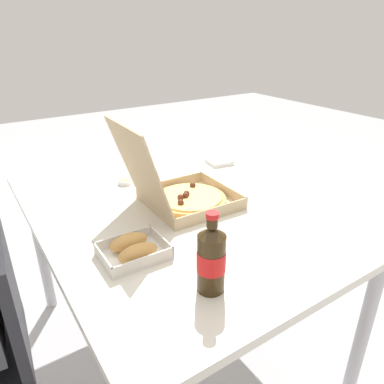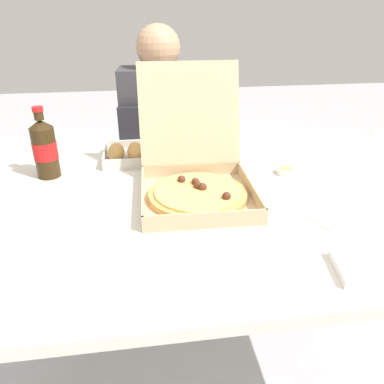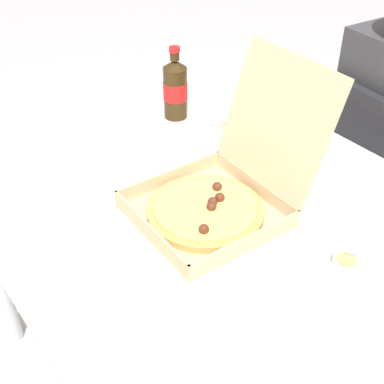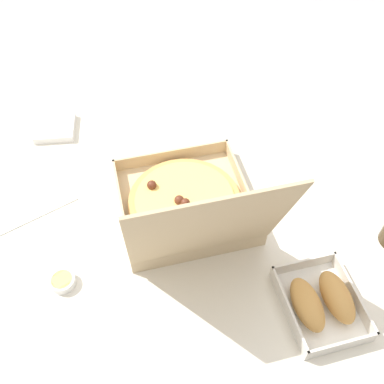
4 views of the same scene
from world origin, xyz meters
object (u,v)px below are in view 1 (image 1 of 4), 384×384
(pizza_box_open, at_px, (182,194))
(paper_menu, at_px, (170,167))
(bread_side_box, at_px, (133,249))
(dipping_sauce_cup, at_px, (125,182))
(cola_bottle, at_px, (211,258))
(napkin_pile, at_px, (219,161))

(pizza_box_open, distance_m, paper_menu, 0.41)
(bread_side_box, xyz_separation_m, dipping_sauce_cup, (0.51, -0.20, -0.01))
(cola_bottle, bearing_deg, bread_side_box, 23.32)
(pizza_box_open, height_order, cola_bottle, pizza_box_open)
(bread_side_box, relative_size, cola_bottle, 0.86)
(napkin_pile, height_order, dipping_sauce_cup, same)
(cola_bottle, bearing_deg, pizza_box_open, -23.18)
(pizza_box_open, xyz_separation_m, cola_bottle, (-0.45, 0.19, 0.05))
(pizza_box_open, bearing_deg, dipping_sauce_cup, 17.86)
(pizza_box_open, bearing_deg, napkin_pile, -54.19)
(bread_side_box, bearing_deg, dipping_sauce_cup, -20.98)
(paper_menu, bearing_deg, napkin_pile, -129.07)
(bread_side_box, xyz_separation_m, napkin_pile, (0.49, -0.70, -0.02))
(paper_menu, bearing_deg, dipping_sauce_cup, 86.29)
(bread_side_box, distance_m, cola_bottle, 0.27)
(bread_side_box, bearing_deg, napkin_pile, -54.66)
(cola_bottle, bearing_deg, paper_menu, -23.41)
(dipping_sauce_cup, bearing_deg, pizza_box_open, -162.14)
(bread_side_box, xyz_separation_m, cola_bottle, (-0.24, -0.10, 0.07))
(paper_menu, bearing_deg, cola_bottle, 138.28)
(napkin_pile, distance_m, dipping_sauce_cup, 0.50)
(cola_bottle, height_order, napkin_pile, cola_bottle)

